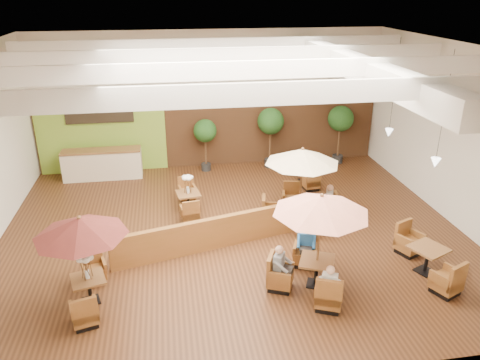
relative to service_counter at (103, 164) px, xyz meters
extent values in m
plane|color=#381E0F|center=(4.40, -5.10, -0.58)|extent=(14.00, 14.00, 0.00)
cube|color=silver|center=(4.40, 0.90, 2.17)|extent=(14.00, 0.04, 5.50)
cube|color=silver|center=(4.40, -11.10, 2.17)|extent=(14.00, 0.04, 5.50)
cube|color=silver|center=(11.40, -5.10, 2.17)|extent=(0.04, 12.00, 5.50)
cube|color=white|center=(4.40, -5.10, 4.92)|extent=(14.00, 12.00, 0.04)
cube|color=brown|center=(4.40, 0.84, 1.02)|extent=(13.90, 0.10, 3.20)
cube|color=#1E3819|center=(4.40, 0.83, 2.47)|extent=(13.90, 0.12, 0.35)
cube|color=#7AA32F|center=(0.00, 0.78, 1.02)|extent=(5.00, 0.08, 3.20)
cube|color=black|center=(0.00, 0.70, 1.82)|extent=(2.60, 0.08, 0.70)
cube|color=white|center=(7.90, -5.10, 4.37)|extent=(0.60, 11.00, 0.60)
cube|color=white|center=(4.40, -9.10, 4.57)|extent=(13.60, 0.12, 0.45)
cube|color=white|center=(4.40, -6.40, 4.57)|extent=(13.60, 0.12, 0.45)
cube|color=white|center=(4.40, -3.80, 4.57)|extent=(13.60, 0.12, 0.45)
cube|color=white|center=(4.40, -1.10, 4.57)|extent=(13.60, 0.12, 0.45)
cylinder|color=black|center=(10.20, -6.10, 3.32)|extent=(0.01, 0.01, 3.20)
cone|color=white|center=(10.20, -6.10, 1.72)|extent=(0.28, 0.28, 0.28)
cylinder|color=black|center=(10.20, -3.10, 3.32)|extent=(0.01, 0.01, 3.20)
cone|color=white|center=(10.20, -3.10, 1.72)|extent=(0.28, 0.28, 0.28)
sphere|color=#FFEAC6|center=(-1.60, 0.60, 2.47)|extent=(0.14, 0.14, 0.14)
sphere|color=#FFEAC6|center=(0.40, 0.60, 2.47)|extent=(0.14, 0.14, 0.14)
sphere|color=#FFEAC6|center=(2.40, 0.60, 2.47)|extent=(0.14, 0.14, 0.14)
sphere|color=#FFEAC6|center=(4.40, 0.60, 2.47)|extent=(0.14, 0.14, 0.14)
sphere|color=#FFEAC6|center=(6.40, 0.60, 2.47)|extent=(0.14, 0.14, 0.14)
sphere|color=#FFEAC6|center=(8.40, 0.60, 2.47)|extent=(0.14, 0.14, 0.14)
sphere|color=#FFEAC6|center=(10.40, 0.60, 2.47)|extent=(0.14, 0.14, 0.14)
cube|color=beige|center=(0.00, 0.00, -0.03)|extent=(3.00, 0.70, 1.10)
cube|color=brown|center=(0.00, 0.00, 0.57)|extent=(3.00, 0.75, 0.06)
cube|color=brown|center=(4.22, -5.85, -0.10)|extent=(6.79, 1.93, 0.97)
cube|color=brown|center=(0.51, -7.98, 0.06)|extent=(0.93, 0.93, 0.05)
cylinder|color=black|center=(0.51, -7.98, -0.25)|extent=(0.09, 0.09, 0.59)
cube|color=black|center=(0.51, -7.98, -0.57)|extent=(0.49, 0.49, 0.04)
cube|color=brown|center=(0.51, -8.83, -0.32)|extent=(0.68, 0.68, 0.28)
cube|color=brown|center=(0.45, -9.05, -0.05)|extent=(0.56, 0.23, 0.62)
cube|color=brown|center=(0.26, -8.90, -0.14)|extent=(0.20, 0.49, 0.25)
cube|color=brown|center=(0.76, -8.76, -0.14)|extent=(0.20, 0.49, 0.25)
cube|color=black|center=(0.51, -8.83, -0.52)|extent=(0.60, 0.60, 0.12)
cube|color=brown|center=(0.51, -7.14, -0.32)|extent=(0.68, 0.68, 0.28)
cube|color=brown|center=(0.57, -6.92, -0.05)|extent=(0.56, 0.23, 0.62)
cube|color=brown|center=(0.76, -7.07, -0.14)|extent=(0.20, 0.49, 0.25)
cube|color=brown|center=(0.26, -7.21, -0.14)|extent=(0.20, 0.49, 0.25)
cube|color=black|center=(0.51, -7.14, -0.52)|extent=(0.60, 0.60, 0.12)
cylinder|color=brown|center=(0.51, -7.98, 0.53)|extent=(0.06, 0.06, 2.23)
cone|color=#4E1B17|center=(0.51, -7.98, 1.46)|extent=(2.14, 2.14, 0.45)
sphere|color=brown|center=(0.51, -7.98, 1.69)|extent=(0.10, 0.10, 0.10)
cylinder|color=silver|center=(0.51, -7.98, 0.19)|extent=(0.10, 0.10, 0.22)
cube|color=brown|center=(6.07, -8.19, 0.12)|extent=(1.10, 1.10, 0.06)
cylinder|color=black|center=(6.07, -8.19, -0.22)|extent=(0.10, 0.10, 0.65)
cube|color=black|center=(6.07, -8.19, -0.56)|extent=(0.58, 0.58, 0.04)
cube|color=brown|center=(6.07, -9.13, -0.29)|extent=(0.80, 0.80, 0.31)
cube|color=brown|center=(6.17, -9.36, 0.01)|extent=(0.60, 0.33, 0.69)
cube|color=brown|center=(5.81, -9.01, -0.09)|extent=(0.29, 0.53, 0.27)
cube|color=brown|center=(6.33, -9.24, -0.09)|extent=(0.29, 0.53, 0.27)
cube|color=black|center=(6.07, -9.13, -0.51)|extent=(0.71, 0.71, 0.14)
cube|color=brown|center=(6.07, -7.26, -0.29)|extent=(0.80, 0.80, 0.31)
cube|color=brown|center=(5.97, -7.03, 0.01)|extent=(0.60, 0.33, 0.69)
cube|color=brown|center=(6.33, -7.37, -0.09)|extent=(0.29, 0.53, 0.27)
cube|color=brown|center=(5.81, -7.15, -0.09)|extent=(0.29, 0.53, 0.27)
cube|color=black|center=(6.07, -7.26, -0.51)|extent=(0.71, 0.71, 0.14)
cube|color=brown|center=(5.14, -8.19, -0.29)|extent=(0.80, 0.80, 0.31)
cube|color=brown|center=(5.37, -8.09, 0.01)|extent=(0.33, 0.60, 0.69)
cube|color=brown|center=(5.25, -7.93, -0.09)|extent=(0.53, 0.29, 0.27)
cube|color=brown|center=(5.02, -8.45, -0.09)|extent=(0.53, 0.29, 0.27)
cube|color=black|center=(5.14, -8.19, -0.51)|extent=(0.71, 0.71, 0.14)
cylinder|color=brown|center=(6.07, -8.19, 0.64)|extent=(0.06, 0.06, 2.45)
cone|color=tan|center=(6.07, -8.19, 1.69)|extent=(2.35, 2.35, 0.45)
sphere|color=brown|center=(6.07, -8.19, 1.92)|extent=(0.10, 0.10, 0.10)
cube|color=brown|center=(6.60, -4.78, 0.11)|extent=(0.99, 0.99, 0.06)
cylinder|color=black|center=(6.60, -4.78, -0.23)|extent=(0.10, 0.10, 0.64)
cube|color=black|center=(6.60, -4.78, -0.56)|extent=(0.52, 0.52, 0.04)
cube|color=brown|center=(6.60, -5.70, -0.29)|extent=(0.72, 0.72, 0.31)
cube|color=brown|center=(6.66, -5.94, 0.00)|extent=(0.61, 0.23, 0.68)
cube|color=brown|center=(6.33, -5.63, -0.10)|extent=(0.20, 0.54, 0.27)
cube|color=brown|center=(6.87, -5.76, -0.10)|extent=(0.20, 0.54, 0.27)
cube|color=black|center=(6.60, -5.70, -0.52)|extent=(0.64, 0.64, 0.14)
cube|color=brown|center=(6.60, -3.86, -0.29)|extent=(0.72, 0.72, 0.31)
cube|color=brown|center=(6.54, -3.61, 0.00)|extent=(0.61, 0.23, 0.68)
cube|color=brown|center=(6.87, -3.92, -0.10)|extent=(0.20, 0.54, 0.27)
cube|color=brown|center=(6.33, -3.79, -0.10)|extent=(0.20, 0.54, 0.27)
cube|color=black|center=(6.60, -3.86, -0.52)|extent=(0.64, 0.64, 0.14)
cube|color=brown|center=(5.68, -4.78, -0.29)|extent=(0.72, 0.72, 0.31)
cube|color=brown|center=(5.93, -4.72, 0.00)|extent=(0.23, 0.61, 0.68)
cube|color=brown|center=(5.75, -4.50, -0.10)|extent=(0.54, 0.20, 0.27)
cube|color=brown|center=(5.62, -5.05, -0.10)|extent=(0.54, 0.20, 0.27)
cube|color=black|center=(5.68, -4.78, -0.52)|extent=(0.64, 0.64, 0.14)
cube|color=brown|center=(7.52, -4.78, -0.29)|extent=(0.72, 0.72, 0.31)
cube|color=brown|center=(7.27, -4.84, 0.00)|extent=(0.23, 0.61, 0.68)
cube|color=brown|center=(7.45, -5.05, -0.10)|extent=(0.54, 0.20, 0.27)
cube|color=brown|center=(7.58, -4.50, -0.10)|extent=(0.54, 0.20, 0.27)
cube|color=black|center=(7.52, -4.78, -0.52)|extent=(0.64, 0.64, 0.14)
cylinder|color=brown|center=(6.60, -4.78, 0.63)|extent=(0.06, 0.06, 2.42)
cone|color=#CCB88E|center=(6.60, -4.78, 1.65)|extent=(2.32, 2.32, 0.45)
sphere|color=brown|center=(6.60, -4.78, 1.88)|extent=(0.10, 0.10, 0.10)
cube|color=brown|center=(3.13, -3.44, 0.05)|extent=(0.85, 0.85, 0.05)
cylinder|color=black|center=(3.13, -3.44, -0.26)|extent=(0.09, 0.09, 0.58)
cube|color=black|center=(3.13, -3.44, -0.57)|extent=(0.45, 0.45, 0.04)
cube|color=brown|center=(3.13, -4.28, -0.32)|extent=(0.62, 0.62, 0.28)
cube|color=brown|center=(3.10, -4.51, -0.05)|extent=(0.55, 0.17, 0.62)
cube|color=brown|center=(2.88, -4.32, -0.14)|extent=(0.14, 0.49, 0.25)
cube|color=brown|center=(3.39, -4.24, -0.14)|extent=(0.14, 0.49, 0.25)
cube|color=black|center=(3.13, -4.28, -0.52)|extent=(0.55, 0.55, 0.12)
cube|color=brown|center=(3.13, -2.60, -0.32)|extent=(0.62, 0.62, 0.28)
cube|color=brown|center=(3.17, -2.38, -0.05)|extent=(0.55, 0.17, 0.62)
cube|color=brown|center=(3.39, -2.57, -0.14)|extent=(0.14, 0.49, 0.25)
cube|color=brown|center=(2.88, -2.64, -0.14)|extent=(0.14, 0.49, 0.25)
cube|color=black|center=(3.13, -2.60, -0.52)|extent=(0.55, 0.55, 0.12)
cylinder|color=silver|center=(3.13, -3.44, 0.19)|extent=(0.10, 0.10, 0.22)
cube|color=brown|center=(9.12, -8.10, 0.13)|extent=(1.11, 1.11, 0.06)
cylinder|color=black|center=(9.12, -8.10, -0.22)|extent=(0.10, 0.10, 0.65)
cube|color=black|center=(9.12, -8.10, -0.56)|extent=(0.59, 0.59, 0.04)
cube|color=brown|center=(9.12, -9.04, -0.29)|extent=(0.81, 0.81, 0.32)
cube|color=brown|center=(9.02, -9.27, 0.01)|extent=(0.60, 0.34, 0.69)
cube|color=brown|center=(8.86, -9.15, -0.09)|extent=(0.29, 0.53, 0.28)
cube|color=brown|center=(9.38, -8.92, -0.09)|extent=(0.29, 0.53, 0.28)
cube|color=black|center=(9.12, -9.04, -0.51)|extent=(0.72, 0.72, 0.14)
cube|color=brown|center=(9.12, -7.16, -0.29)|extent=(0.81, 0.81, 0.32)
cube|color=brown|center=(9.23, -6.93, 0.01)|extent=(0.60, 0.34, 0.69)
cube|color=brown|center=(9.38, -7.04, -0.09)|extent=(0.29, 0.53, 0.28)
cube|color=brown|center=(8.86, -7.28, -0.09)|extent=(0.29, 0.53, 0.28)
cube|color=black|center=(9.12, -7.16, -0.51)|extent=(0.72, 0.72, 0.14)
cube|color=brown|center=(7.72, -1.55, 0.05)|extent=(0.83, 0.83, 0.05)
cylinder|color=black|center=(7.72, -1.55, -0.26)|extent=(0.09, 0.09, 0.58)
cube|color=black|center=(7.72, -1.55, -0.57)|extent=(0.44, 0.44, 0.04)
cube|color=brown|center=(7.72, -2.39, -0.32)|extent=(0.61, 0.61, 0.28)
cube|color=brown|center=(7.70, -2.62, -0.05)|extent=(0.55, 0.15, 0.62)
cube|color=brown|center=(7.47, -2.42, -0.14)|extent=(0.13, 0.49, 0.25)
cube|color=brown|center=(7.98, -2.36, -0.14)|extent=(0.13, 0.49, 0.25)
cube|color=black|center=(7.72, -2.39, -0.52)|extent=(0.54, 0.54, 0.12)
cube|color=brown|center=(7.72, -0.71, -0.32)|extent=(0.61, 0.61, 0.28)
cube|color=brown|center=(7.75, -0.49, -0.05)|extent=(0.55, 0.15, 0.62)
cube|color=brown|center=(7.98, -0.68, -0.14)|extent=(0.13, 0.49, 0.25)
cube|color=brown|center=(7.47, -0.74, -0.14)|extent=(0.13, 0.49, 0.25)
cube|color=black|center=(7.72, -0.71, -0.52)|extent=(0.54, 0.54, 0.12)
cylinder|color=black|center=(4.06, 0.20, -0.44)|extent=(0.39, 0.39, 0.29)
cylinder|color=#472D19|center=(4.06, 0.20, 0.33)|extent=(0.08, 0.08, 1.25)
sphere|color=#123913|center=(4.06, 0.20, 1.10)|extent=(0.93, 0.93, 0.93)
cylinder|color=black|center=(6.73, 0.20, -0.42)|extent=(0.45, 0.45, 0.34)
cylinder|color=#472D19|center=(6.73, 0.20, 0.48)|extent=(0.09, 0.09, 1.45)
sphere|color=#123913|center=(6.73, 0.20, 1.38)|extent=(1.07, 1.07, 1.07)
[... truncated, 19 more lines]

